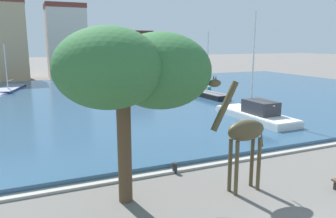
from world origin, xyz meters
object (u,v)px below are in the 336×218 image
Objects in this scene: giraffe_statue at (243,133)px; shade_tree at (127,71)px; sailboat_white at (251,114)px; sailboat_navy at (8,91)px; sailboat_orange at (150,82)px; sailboat_black at (206,95)px; mooring_bollard at (175,168)px; sailboat_teal at (180,87)px.

shade_tree is (-4.56, 0.93, 2.61)m from giraffe_statue.
sailboat_navy is at bearing 127.10° from sailboat_white.
sailboat_orange is at bearing 75.72° from giraffe_statue.
shade_tree reaches higher than sailboat_navy.
sailboat_black is at bearing 63.74° from giraffe_statue.
sailboat_navy is 1.28× the size of shade_tree.
sailboat_white is (-0.81, -25.10, 0.23)m from sailboat_orange.
sailboat_orange is 25.11m from sailboat_white.
sailboat_white is at bearing 35.70° from mooring_bollard.
shade_tree reaches higher than sailboat_teal.
sailboat_white is 1.28× the size of shade_tree.
sailboat_white is at bearing -98.04° from sailboat_teal.
sailboat_black reaches higher than sailboat_teal.
shade_tree is (-15.28, -27.45, 4.74)m from sailboat_teal.
sailboat_white reaches higher than shade_tree.
sailboat_teal is 1.03× the size of sailboat_navy.
giraffe_statue is 0.74× the size of shade_tree.
sailboat_black is (-0.57, -7.79, 0.06)m from sailboat_teal.
shade_tree is at bearing -80.40° from sailboat_navy.
giraffe_statue is 0.58× the size of sailboat_navy.
shade_tree is at bearing -119.11° from sailboat_teal.
sailboat_navy reaches higher than sailboat_teal.
shade_tree is at bearing -126.81° from sailboat_black.
mooring_bollard is (-1.72, 2.92, -2.29)m from giraffe_statue.
shade_tree is at bearing -144.89° from mooring_bollard.
sailboat_teal is 1.02× the size of sailboat_white.
sailboat_teal is 1.20× the size of sailboat_black.
mooring_bollard is at bearing 120.56° from giraffe_statue.
sailboat_navy is at bearing 146.17° from sailboat_black.
giraffe_statue is at bearing -110.71° from sailboat_teal.
giraffe_statue reaches higher than mooring_bollard.
sailboat_teal is at bearing -15.61° from sailboat_navy.
sailboat_black is 1.09× the size of shade_tree.
sailboat_teal is 21.71m from sailboat_navy.
sailboat_black is at bearing -33.83° from sailboat_navy.
sailboat_black is (2.02, 10.59, -0.15)m from sailboat_white.
sailboat_navy is 1.17× the size of sailboat_black.
giraffe_statue is 9.95× the size of mooring_bollard.
sailboat_orange is at bearing 94.80° from sailboat_black.
mooring_bollard is at bearing -108.33° from sailboat_orange.
sailboat_teal is at bearing 69.29° from giraffe_statue.
giraffe_statue is 5.33m from shade_tree.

